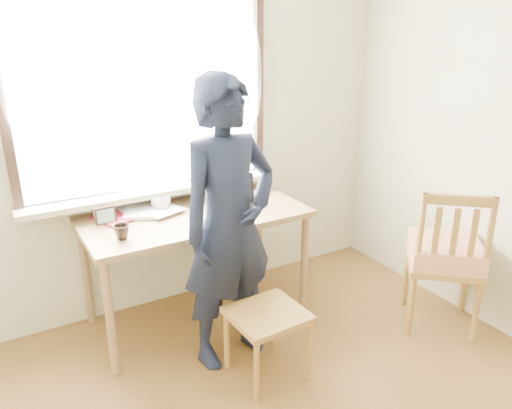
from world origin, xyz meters
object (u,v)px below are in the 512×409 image
work_chair (267,322)px  side_chair (445,254)px  laptop (233,201)px  mug_white (161,203)px  mug_dark (122,232)px  desk (195,225)px  person (229,226)px

work_chair → side_chair: size_ratio=0.42×
work_chair → side_chair: (1.35, -0.15, 0.18)m
work_chair → side_chair: bearing=-6.3°
laptop → mug_white: bearing=154.5°
mug_white → mug_dark: (-0.38, -0.36, -0.01)m
mug_white → desk: bearing=-46.3°
desk → mug_dark: 0.59m
work_chair → laptop: bearing=77.1°
work_chair → desk: bearing=97.5°
desk → mug_white: 0.29m
work_chair → mug_white: bearing=105.9°
laptop → side_chair: 1.52m
laptop → person: (-0.27, -0.47, 0.03)m
side_chair → work_chair: bearing=173.7°
work_chair → person: 0.62m
laptop → work_chair: size_ratio=0.89×
side_chair → laptop: bearing=142.0°
work_chair → person: (-0.09, 0.30, 0.54)m
mug_white → mug_dark: bearing=-136.5°
desk → side_chair: size_ratio=1.45×
mug_dark → work_chair: (0.66, -0.63, -0.49)m
desk → work_chair: size_ratio=3.44×
work_chair → side_chair: side_chair is taller
desk → side_chair: bearing=-33.2°
mug_dark → work_chair: 1.03m
laptop → mug_dark: bearing=-170.4°
person → desk: bearing=82.3°
laptop → mug_white: laptop is taller
mug_white → person: (0.19, -0.68, 0.03)m
desk → mug_dark: size_ratio=15.67×
mug_white → laptop: bearing=-25.5°
laptop → person: size_ratio=0.22×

